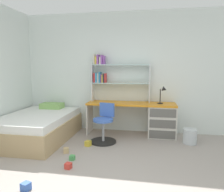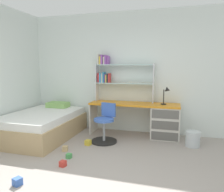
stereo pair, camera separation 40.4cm
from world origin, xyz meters
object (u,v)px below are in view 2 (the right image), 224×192
at_px(desk, 157,119).
at_px(toy_block_blue_4, 17,182).
at_px(bed_platform, 42,125).
at_px(bookshelf_hutch, 115,74).
at_px(waste_bin, 193,139).
at_px(toy_block_natural_0, 65,149).
at_px(toy_block_yellow_2, 88,143).
at_px(toy_block_green_3, 69,156).
at_px(desk_lamp, 167,93).
at_px(toy_block_red_1, 63,164).
at_px(swivel_chair, 105,127).

bearing_deg(desk, toy_block_blue_4, -122.62).
bearing_deg(bed_platform, bookshelf_hutch, 29.99).
distance_m(bed_platform, toy_block_blue_4, 1.97).
bearing_deg(waste_bin, toy_block_natural_0, -158.27).
distance_m(desk, toy_block_yellow_2, 1.55).
xyz_separation_m(bookshelf_hutch, toy_block_green_3, (-0.33, -1.66, -1.31)).
distance_m(bookshelf_hutch, toy_block_yellow_2, 1.67).
relative_size(desk_lamp, toy_block_red_1, 4.38).
bearing_deg(waste_bin, desk_lamp, 147.08).
distance_m(bed_platform, waste_bin, 3.09).
bearing_deg(toy_block_green_3, toy_block_red_1, -80.22).
bearing_deg(toy_block_natural_0, desk, 39.38).
distance_m(desk_lamp, swivel_chair, 1.46).
bearing_deg(swivel_chair, bed_platform, -176.46).
bearing_deg(swivel_chair, toy_block_yellow_2, -130.77).
relative_size(bed_platform, toy_block_red_1, 21.50).
bearing_deg(swivel_chair, waste_bin, 6.97).
bearing_deg(desk_lamp, toy_block_green_3, -135.23).
distance_m(bookshelf_hutch, toy_block_natural_0, 1.99).
bearing_deg(toy_block_natural_0, bookshelf_hutch, 68.76).
relative_size(swivel_chair, toy_block_natural_0, 8.61).
bearing_deg(toy_block_blue_4, toy_block_yellow_2, 78.58).
relative_size(bookshelf_hutch, toy_block_blue_4, 13.50).
xyz_separation_m(bed_platform, toy_block_red_1, (1.12, -1.15, -0.22)).
relative_size(desk_lamp, waste_bin, 1.33).
bearing_deg(toy_block_red_1, toy_block_yellow_2, 88.72).
distance_m(bed_platform, toy_block_green_3, 1.39).
bearing_deg(swivel_chair, toy_block_natural_0, -128.00).
relative_size(desk_lamp, toy_block_natural_0, 4.27).
distance_m(swivel_chair, toy_block_red_1, 1.29).
height_order(bookshelf_hutch, desk_lamp, bookshelf_hutch).
bearing_deg(toy_block_blue_4, toy_block_green_3, 75.08).
bearing_deg(toy_block_blue_4, waste_bin, 42.54).
bearing_deg(desk_lamp, toy_block_red_1, -129.05).
height_order(desk, swivel_chair, swivel_chair).
height_order(desk, toy_block_yellow_2, desk).
xyz_separation_m(desk_lamp, toy_block_green_3, (-1.49, -1.48, -0.93)).
relative_size(swivel_chair, toy_block_green_3, 9.98).
bearing_deg(toy_block_green_3, bookshelf_hutch, 78.63).
distance_m(swivel_chair, toy_block_green_3, 1.03).
bearing_deg(waste_bin, swivel_chair, -173.03).
xyz_separation_m(toy_block_natural_0, toy_block_red_1, (0.26, -0.56, -0.00)).
height_order(bookshelf_hutch, bed_platform, bookshelf_hutch).
xyz_separation_m(desk, toy_block_red_1, (-1.26, -1.81, -0.35)).
height_order(desk_lamp, toy_block_natural_0, desk_lamp).
height_order(desk_lamp, toy_block_blue_4, desk_lamp).
bearing_deg(bookshelf_hutch, toy_block_blue_4, -102.65).
height_order(desk_lamp, toy_block_yellow_2, desk_lamp).
distance_m(toy_block_natural_0, toy_block_green_3, 0.34).
relative_size(bookshelf_hutch, waste_bin, 4.56).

